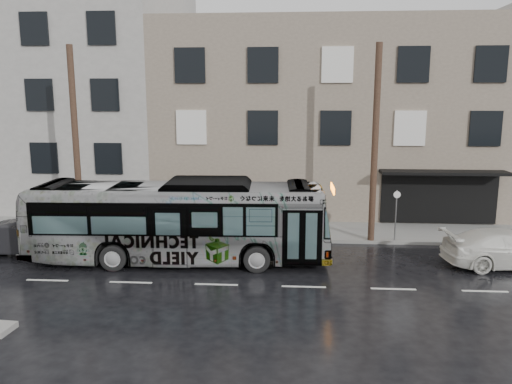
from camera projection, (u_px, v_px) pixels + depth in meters
ground at (225, 263)px, 20.74m from camera, size 120.00×120.00×0.00m
sidewalk at (237, 230)px, 25.53m from camera, size 90.00×3.60×0.15m
building_taupe at (327, 118)px, 31.83m from camera, size 20.00×12.00×11.00m
utility_pole_front at (375, 145)px, 22.68m from camera, size 0.30×0.30×9.00m
utility_pole_rear at (76, 143)px, 23.61m from camera, size 0.30×0.30×9.00m
sign_post at (396, 215)px, 23.22m from camera, size 0.06×0.06×2.40m
bus at (179, 221)px, 20.61m from camera, size 12.51×3.38×3.46m
white_sedan at (508, 248)px, 20.16m from camera, size 5.36×2.63×1.50m
dark_sedan at (22, 238)px, 21.77m from camera, size 4.42×1.95×1.41m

